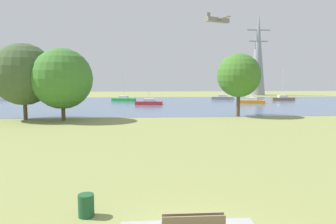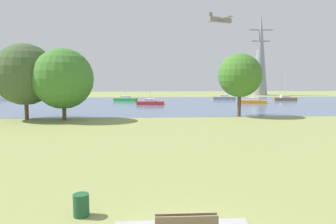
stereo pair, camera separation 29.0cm
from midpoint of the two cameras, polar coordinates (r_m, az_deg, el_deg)
ground_plane at (r=31.06m, az=-1.74°, el=-2.83°), size 160.00×160.00×0.00m
litter_bin at (r=12.06m, az=-15.12°, el=-15.82°), size 0.56×0.56×0.80m
water_surface at (r=58.86m, az=-2.82°, el=1.46°), size 140.00×40.00×0.02m
sailboat_orange at (r=61.98m, az=14.61°, el=1.92°), size 5.03×2.85×6.75m
sailboat_brown at (r=72.04m, az=19.68°, el=2.33°), size 4.85×1.66×6.67m
sailboat_green at (r=66.32m, az=-8.05°, el=2.32°), size 5.03×2.77×5.59m
sailboat_gray at (r=71.51m, az=9.61°, el=2.59°), size 5.02×2.57×7.89m
sailboat_red at (r=57.10m, az=-3.59°, el=1.75°), size 4.97×2.23×6.01m
tree_west_near at (r=40.29m, az=-24.60°, el=6.13°), size 7.06×7.06×8.75m
tree_mid_shore at (r=37.99m, az=-18.60°, el=5.67°), size 6.82×6.82×8.15m
tree_east_near at (r=40.87m, az=12.36°, el=6.40°), size 5.44×5.44×7.85m
electricity_pylon at (r=92.13m, az=15.68°, el=9.83°), size 6.40×4.40×22.10m
light_aircraft at (r=81.01m, az=8.75°, el=15.99°), size 6.27×8.08×2.10m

